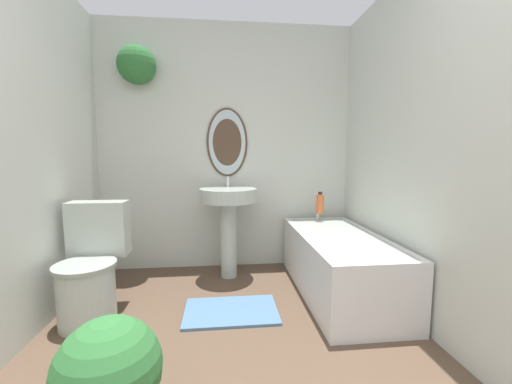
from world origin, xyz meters
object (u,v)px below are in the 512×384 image
toilet (91,270)px  potted_plant (109,377)px  bathtub (339,262)px  shampoo_bottle (320,203)px  pedestal_sink (228,210)px

toilet → potted_plant: 1.17m
bathtub → shampoo_bottle: shampoo_bottle is taller
bathtub → shampoo_bottle: size_ratio=6.79×
toilet → bathtub: (1.86, 0.19, -0.08)m
shampoo_bottle → potted_plant: bearing=-127.4°
shampoo_bottle → potted_plant: 2.29m
bathtub → pedestal_sink: bearing=153.1°
toilet → potted_plant: toilet is taller
pedestal_sink → shampoo_bottle: (0.89, 0.08, 0.03)m
bathtub → potted_plant: (-1.37, -1.26, 0.05)m
shampoo_bottle → potted_plant: size_ratio=0.39×
pedestal_sink → bathtub: (0.89, -0.45, -0.37)m
pedestal_sink → potted_plant: pedestal_sink is taller
pedestal_sink → shampoo_bottle: bearing=5.4°
pedestal_sink → potted_plant: bearing=-105.7°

